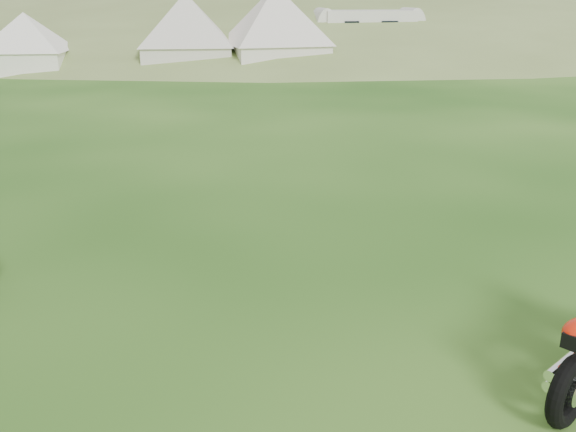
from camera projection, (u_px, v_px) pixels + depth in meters
name	position (u px, v px, depth m)	size (l,w,h in m)	color
ground	(326.00, 322.00, 5.61)	(120.00, 120.00, 0.00)	#14400D
hillside	(352.00, 32.00, 49.49)	(80.00, 64.00, 8.00)	olive
hedgerow	(352.00, 32.00, 49.49)	(36.00, 1.20, 8.60)	black
tent_left	(27.00, 41.00, 23.02)	(2.68, 2.68, 2.32)	white
tent_mid	(187.00, 34.00, 23.57)	(3.16, 3.16, 2.74)	beige
tent_right	(276.00, 32.00, 23.58)	(3.32, 3.32, 2.88)	silver
caravan	(366.00, 36.00, 26.92)	(4.64, 2.07, 2.17)	silver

